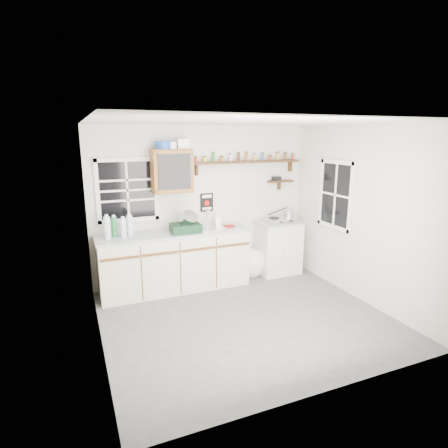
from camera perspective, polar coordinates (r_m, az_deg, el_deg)
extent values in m
cube|color=#4A4A4C|center=(5.09, 3.29, -14.19)|extent=(3.60, 3.20, 0.02)
cube|color=silver|center=(4.52, 3.73, 15.44)|extent=(3.60, 3.20, 0.02)
cube|color=beige|center=(4.20, -19.31, -2.53)|extent=(0.02, 3.20, 2.50)
cube|color=beige|center=(5.66, 20.19, 1.40)|extent=(0.02, 3.20, 2.50)
cube|color=beige|center=(6.10, -3.16, 3.03)|extent=(3.60, 0.02, 2.50)
cube|color=beige|center=(3.34, 15.80, -6.35)|extent=(3.60, 0.02, 2.50)
cube|color=beige|center=(5.85, -7.47, -5.73)|extent=(2.27, 0.60, 0.88)
cube|color=gray|center=(5.72, -7.61, -1.37)|extent=(2.31, 0.62, 0.04)
cube|color=#5A3517|center=(5.33, -15.54, -5.11)|extent=(0.53, 0.02, 0.03)
cube|color=#5A3517|center=(5.42, -9.57, -4.49)|extent=(0.53, 0.02, 0.03)
cube|color=#5A3517|center=(5.56, -3.87, -3.85)|extent=(0.53, 0.02, 0.03)
cube|color=#5A3517|center=(5.76, 1.49, -3.21)|extent=(0.53, 0.02, 0.03)
cube|color=silver|center=(6.56, 8.15, -3.63)|extent=(0.70, 0.55, 0.88)
cube|color=gray|center=(6.44, 8.28, 0.24)|extent=(0.73, 0.57, 0.03)
cube|color=silver|center=(5.87, -2.57, -0.63)|extent=(0.52, 0.44, 0.03)
cylinder|color=silver|center=(6.00, -2.66, 1.01)|extent=(0.02, 0.02, 0.28)
cylinder|color=silver|center=(5.92, -2.47, 2.12)|extent=(0.02, 0.14, 0.02)
cube|color=brown|center=(5.71, -7.95, 8.03)|extent=(0.60, 0.30, 0.65)
cube|color=black|center=(5.55, -7.52, 7.90)|extent=(0.48, 0.02, 0.52)
cylinder|color=#1B46B0|center=(5.66, -9.21, 11.80)|extent=(0.24, 0.24, 0.11)
cube|color=white|center=(5.73, -6.31, 12.06)|extent=(0.18, 0.15, 0.14)
cylinder|color=white|center=(5.64, -7.87, 11.79)|extent=(0.12, 0.12, 0.10)
cube|color=#331D0E|center=(6.20, 3.49, 9.44)|extent=(1.91, 0.18, 0.04)
cube|color=#331D0E|center=(5.92, -4.23, 8.27)|extent=(0.03, 0.10, 0.18)
cube|color=#331D0E|center=(6.66, 10.02, 8.68)|extent=(0.03, 0.10, 0.18)
cylinder|color=red|center=(5.87, -4.32, 9.73)|extent=(0.05, 0.05, 0.07)
cylinder|color=black|center=(5.87, -4.33, 10.16)|extent=(0.04, 0.04, 0.02)
cylinder|color=gold|center=(5.92, -2.96, 9.79)|extent=(0.05, 0.05, 0.07)
cylinder|color=black|center=(5.91, -2.97, 10.22)|extent=(0.05, 0.05, 0.02)
cylinder|color=#267226|center=(5.96, -1.62, 10.10)|extent=(0.05, 0.05, 0.13)
cylinder|color=black|center=(5.96, -1.63, 10.79)|extent=(0.05, 0.05, 0.02)
cylinder|color=#99591E|center=(6.02, -0.31, 9.86)|extent=(0.06, 0.06, 0.07)
cylinder|color=black|center=(6.02, -0.31, 10.27)|extent=(0.05, 0.05, 0.02)
cylinder|color=silver|center=(6.08, 0.98, 10.05)|extent=(0.05, 0.05, 0.11)
cylinder|color=black|center=(6.07, 0.99, 10.63)|extent=(0.04, 0.04, 0.02)
cylinder|color=#4C2614|center=(6.14, 2.25, 10.15)|extent=(0.05, 0.05, 0.12)
cylinder|color=black|center=(6.13, 2.26, 10.80)|extent=(0.05, 0.05, 0.02)
cylinder|color=#B24C19|center=(6.20, 3.50, 10.20)|extent=(0.05, 0.05, 0.13)
cylinder|color=black|center=(6.19, 3.51, 10.87)|extent=(0.04, 0.04, 0.02)
cylinder|color=gold|center=(6.26, 4.71, 10.09)|extent=(0.04, 0.04, 0.10)
cylinder|color=black|center=(6.26, 4.72, 10.63)|extent=(0.04, 0.04, 0.02)
cylinder|color=#334C8C|center=(6.33, 5.91, 10.13)|extent=(0.05, 0.05, 0.11)
cylinder|color=black|center=(6.33, 5.92, 10.68)|extent=(0.04, 0.04, 0.02)
cylinder|color=maroon|center=(6.40, 7.07, 9.97)|extent=(0.06, 0.06, 0.07)
cylinder|color=black|center=(6.40, 7.08, 10.36)|extent=(0.05, 0.05, 0.02)
cylinder|color=#BF8C3F|center=(6.47, 8.21, 10.18)|extent=(0.06, 0.06, 0.12)
cylinder|color=black|center=(6.47, 8.23, 10.77)|extent=(0.05, 0.05, 0.02)
cylinder|color=brown|center=(6.55, 9.33, 10.13)|extent=(0.06, 0.06, 0.11)
cylinder|color=black|center=(6.55, 9.35, 10.66)|extent=(0.05, 0.05, 0.02)
cylinder|color=red|center=(6.63, 10.41, 10.05)|extent=(0.04, 0.04, 0.09)
cylinder|color=black|center=(6.63, 10.43, 10.50)|extent=(0.04, 0.04, 0.02)
cube|color=#331D0E|center=(6.56, 8.59, 6.46)|extent=(0.45, 0.15, 0.03)
cube|color=#331D0E|center=(6.60, 8.38, 5.81)|extent=(0.03, 0.08, 0.14)
cube|color=black|center=(6.51, 7.99, 6.87)|extent=(0.14, 0.10, 0.07)
cube|color=black|center=(6.09, -2.65, 3.31)|extent=(0.22, 0.01, 0.30)
cube|color=white|center=(6.07, -2.63, 4.22)|extent=(0.16, 0.00, 0.05)
cylinder|color=#A50C0C|center=(6.08, -2.62, 3.20)|extent=(0.09, 0.01, 0.09)
cube|color=white|center=(6.10, -2.61, 2.37)|extent=(0.16, 0.00, 0.04)
cube|color=black|center=(5.75, -14.51, 5.01)|extent=(0.85, 0.02, 0.90)
cube|color=white|center=(5.75, -14.51, 5.01)|extent=(0.93, 0.03, 0.98)
cube|color=black|center=(6.02, 16.65, 4.28)|extent=(0.02, 0.70, 1.00)
cube|color=white|center=(6.02, 16.65, 4.28)|extent=(0.03, 0.78, 1.08)
cylinder|color=silver|center=(5.49, -17.37, -0.57)|extent=(0.09, 0.09, 0.32)
cylinder|color=white|center=(5.45, -17.50, 1.20)|extent=(0.05, 0.05, 0.03)
cylinder|color=#27753B|center=(5.58, -16.38, -0.44)|extent=(0.08, 0.08, 0.29)
cylinder|color=white|center=(5.54, -16.49, 1.16)|extent=(0.05, 0.05, 0.03)
cylinder|color=silver|center=(5.52, -15.10, -0.58)|extent=(0.08, 0.08, 0.28)
cylinder|color=white|center=(5.48, -15.20, 0.97)|extent=(0.05, 0.05, 0.03)
cylinder|color=silver|center=(5.59, -14.18, -0.23)|extent=(0.09, 0.09, 0.30)
cylinder|color=white|center=(5.56, -14.27, 1.41)|extent=(0.05, 0.05, 0.03)
cube|color=black|center=(5.65, -5.88, -0.59)|extent=(0.45, 0.35, 0.13)
cylinder|color=silver|center=(5.64, -5.38, 0.76)|extent=(0.31, 0.34, 0.26)
imported|color=beige|center=(6.01, -0.99, 0.71)|extent=(0.10, 0.10, 0.21)
cube|color=maroon|center=(5.96, 0.82, -0.34)|extent=(0.16, 0.13, 0.02)
cube|color=silver|center=(6.44, 8.74, 0.68)|extent=(0.58, 0.35, 0.07)
cylinder|color=black|center=(6.36, 7.67, 0.92)|extent=(0.17, 0.17, 0.01)
cylinder|color=black|center=(6.50, 9.81, 1.13)|extent=(0.17, 0.17, 0.01)
cylinder|color=silver|center=(6.49, 9.83, 1.54)|extent=(0.17, 0.17, 0.11)
cylinder|color=black|center=(6.47, 8.15, 1.95)|extent=(0.24, 0.26, 0.17)
ellipsoid|color=silver|center=(6.41, 4.19, -6.02)|extent=(0.46, 0.41, 0.48)
cone|color=silver|center=(6.35, 4.39, -4.14)|extent=(0.13, 0.13, 0.13)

